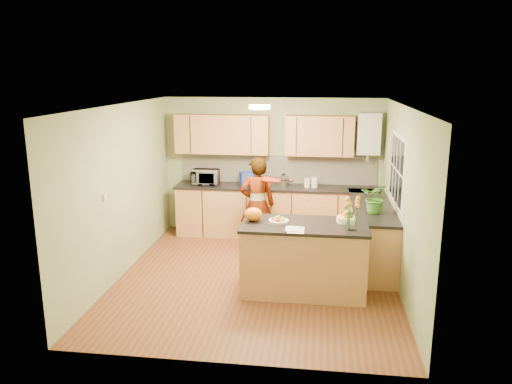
# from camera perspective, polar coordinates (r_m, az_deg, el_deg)

# --- Properties ---
(floor) EXTENTS (4.50, 4.50, 0.00)m
(floor) POSITION_cam_1_polar(r_m,az_deg,el_deg) (7.45, 0.09, -9.73)
(floor) COLOR brown
(floor) RESTS_ON ground
(ceiling) EXTENTS (4.00, 4.50, 0.02)m
(ceiling) POSITION_cam_1_polar(r_m,az_deg,el_deg) (6.86, 0.10, 9.85)
(ceiling) COLOR white
(ceiling) RESTS_ON wall_back
(wall_back) EXTENTS (4.00, 0.02, 2.50)m
(wall_back) POSITION_cam_1_polar(r_m,az_deg,el_deg) (9.23, 1.88, 2.97)
(wall_back) COLOR gray
(wall_back) RESTS_ON floor
(wall_front) EXTENTS (4.00, 0.02, 2.50)m
(wall_front) POSITION_cam_1_polar(r_m,az_deg,el_deg) (4.92, -3.27, -6.59)
(wall_front) COLOR gray
(wall_front) RESTS_ON floor
(wall_left) EXTENTS (0.02, 4.50, 2.50)m
(wall_left) POSITION_cam_1_polar(r_m,az_deg,el_deg) (7.56, -15.11, 0.13)
(wall_left) COLOR gray
(wall_left) RESTS_ON floor
(wall_right) EXTENTS (0.02, 4.50, 2.50)m
(wall_right) POSITION_cam_1_polar(r_m,az_deg,el_deg) (7.08, 16.36, -0.84)
(wall_right) COLOR gray
(wall_right) RESTS_ON floor
(back_counter) EXTENTS (3.64, 0.62, 0.94)m
(back_counter) POSITION_cam_1_polar(r_m,az_deg,el_deg) (9.11, 2.28, -2.21)
(back_counter) COLOR #AF7946
(back_counter) RESTS_ON floor
(right_counter) EXTENTS (0.62, 2.24, 0.94)m
(right_counter) POSITION_cam_1_polar(r_m,az_deg,el_deg) (8.07, 12.99, -4.65)
(right_counter) COLOR #AF7946
(right_counter) RESTS_ON floor
(splashback) EXTENTS (3.60, 0.02, 0.52)m
(splashback) POSITION_cam_1_polar(r_m,az_deg,el_deg) (9.22, 2.49, 2.63)
(splashback) COLOR beige
(splashback) RESTS_ON back_counter
(upper_cabinets) EXTENTS (3.20, 0.34, 0.70)m
(upper_cabinets) POSITION_cam_1_polar(r_m,az_deg,el_deg) (8.99, 0.68, 6.56)
(upper_cabinets) COLOR #AF7946
(upper_cabinets) RESTS_ON wall_back
(boiler) EXTENTS (0.40, 0.30, 0.86)m
(boiler) POSITION_cam_1_polar(r_m,az_deg,el_deg) (8.98, 12.75, 6.52)
(boiler) COLOR silver
(boiler) RESTS_ON wall_back
(window_right) EXTENTS (0.01, 1.30, 1.05)m
(window_right) POSITION_cam_1_polar(r_m,az_deg,el_deg) (7.60, 15.79, 2.47)
(window_right) COLOR silver
(window_right) RESTS_ON wall_right
(light_switch) EXTENTS (0.02, 0.09, 0.09)m
(light_switch) POSITION_cam_1_polar(r_m,az_deg,el_deg) (7.01, -16.87, -0.60)
(light_switch) COLOR silver
(light_switch) RESTS_ON wall_left
(ceiling_lamp) EXTENTS (0.30, 0.30, 0.07)m
(ceiling_lamp) POSITION_cam_1_polar(r_m,az_deg,el_deg) (7.16, 0.41, 9.69)
(ceiling_lamp) COLOR #FFEABF
(ceiling_lamp) RESTS_ON ceiling
(peninsula_island) EXTENTS (1.69, 0.86, 0.97)m
(peninsula_island) POSITION_cam_1_polar(r_m,az_deg,el_deg) (6.87, 5.48, -7.48)
(peninsula_island) COLOR #AF7946
(peninsula_island) RESTS_ON floor
(fruit_dish) EXTENTS (0.27, 0.27, 0.09)m
(fruit_dish) POSITION_cam_1_polar(r_m,az_deg,el_deg) (6.72, 2.59, -3.22)
(fruit_dish) COLOR #F7EFC6
(fruit_dish) RESTS_ON peninsula_island
(orange_bowl) EXTENTS (0.25, 0.25, 0.15)m
(orange_bowl) POSITION_cam_1_polar(r_m,az_deg,el_deg) (6.85, 10.24, -2.90)
(orange_bowl) COLOR #F7EFC6
(orange_bowl) RESTS_ON peninsula_island
(flower_vase) EXTENTS (0.26, 0.26, 0.48)m
(flower_vase) POSITION_cam_1_polar(r_m,az_deg,el_deg) (6.46, 10.90, -1.58)
(flower_vase) COLOR silver
(flower_vase) RESTS_ON peninsula_island
(orange_bag) EXTENTS (0.29, 0.26, 0.18)m
(orange_bag) POSITION_cam_1_polar(r_m,az_deg,el_deg) (6.79, -0.31, -2.56)
(orange_bag) COLOR orange
(orange_bag) RESTS_ON peninsula_island
(papers) EXTENTS (0.21, 0.29, 0.01)m
(papers) POSITION_cam_1_polar(r_m,az_deg,el_deg) (6.43, 4.59, -4.34)
(papers) COLOR silver
(papers) RESTS_ON peninsula_island
(violinist) EXTENTS (0.65, 0.48, 1.61)m
(violinist) POSITION_cam_1_polar(r_m,az_deg,el_deg) (8.26, 0.15, -1.46)
(violinist) COLOR #EEBC91
(violinist) RESTS_ON floor
(violin) EXTENTS (0.70, 0.60, 0.17)m
(violin) POSITION_cam_1_polar(r_m,az_deg,el_deg) (7.91, 1.39, 1.46)
(violin) COLOR #571705
(violin) RESTS_ON violinist
(microwave) EXTENTS (0.49, 0.33, 0.27)m
(microwave) POSITION_cam_1_polar(r_m,az_deg,el_deg) (9.17, -5.80, 1.71)
(microwave) COLOR silver
(microwave) RESTS_ON back_counter
(blue_box) EXTENTS (0.39, 0.35, 0.26)m
(blue_box) POSITION_cam_1_polar(r_m,az_deg,el_deg) (8.99, -0.79, 1.51)
(blue_box) COLOR #213798
(blue_box) RESTS_ON back_counter
(kettle) EXTENTS (0.15, 0.15, 0.27)m
(kettle) POSITION_cam_1_polar(r_m,az_deg,el_deg) (8.99, 3.16, 1.38)
(kettle) COLOR #AFAFB3
(kettle) RESTS_ON back_counter
(jar_cream) EXTENTS (0.11, 0.11, 0.16)m
(jar_cream) POSITION_cam_1_polar(r_m,az_deg,el_deg) (8.94, 5.86, 1.05)
(jar_cream) COLOR #F7EFC6
(jar_cream) RESTS_ON back_counter
(jar_white) EXTENTS (0.14, 0.14, 0.18)m
(jar_white) POSITION_cam_1_polar(r_m,az_deg,el_deg) (8.94, 6.72, 1.10)
(jar_white) COLOR silver
(jar_white) RESTS_ON back_counter
(potted_plant) EXTENTS (0.51, 0.48, 0.45)m
(potted_plant) POSITION_cam_1_polar(r_m,az_deg,el_deg) (7.45, 13.59, -0.64)
(potted_plant) COLOR #3B7B29
(potted_plant) RESTS_ON right_counter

